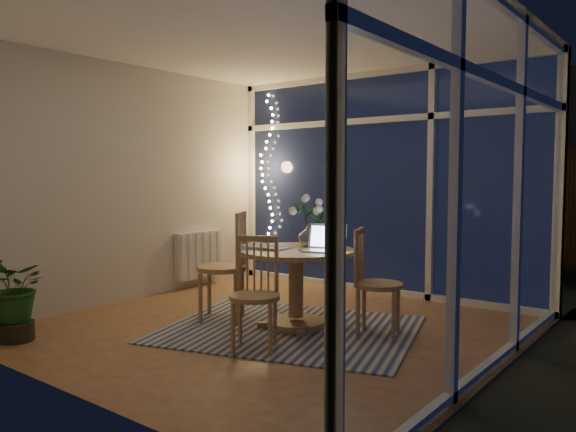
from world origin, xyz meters
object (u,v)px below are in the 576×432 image
at_px(chair_right, 379,282).
at_px(potted_plant, 16,296).
at_px(chair_left, 222,265).
at_px(chair_front, 254,294).
at_px(flower_vase, 309,235).
at_px(laptop, 323,237).
at_px(dining_table, 296,289).

bearing_deg(chair_right, potted_plant, 110.24).
relative_size(chair_left, chair_front, 1.16).
bearing_deg(chair_front, flower_vase, 69.30).
height_order(chair_right, laptop, laptop).
bearing_deg(chair_front, chair_left, 117.24).
xyz_separation_m(dining_table, laptop, (0.28, 0.02, 0.49)).
height_order(chair_left, chair_right, chair_left).
relative_size(chair_right, potted_plant, 1.24).
xyz_separation_m(chair_left, chair_right, (1.46, 0.42, -0.06)).
height_order(dining_table, chair_left, chair_left).
height_order(dining_table, potted_plant, potted_plant).
distance_m(dining_table, laptop, 0.56).
distance_m(laptop, potted_plant, 2.64).
xyz_separation_m(chair_left, chair_front, (0.88, -0.53, -0.07)).
bearing_deg(flower_vase, potted_plant, -127.70).
xyz_separation_m(laptop, potted_plant, (-1.89, -1.78, -0.47)).
bearing_deg(dining_table, chair_left, -163.62).
relative_size(chair_front, flower_vase, 4.34).
distance_m(chair_left, potted_plant, 1.78).
bearing_deg(potted_plant, chair_right, 40.16).
bearing_deg(laptop, chair_left, 176.70).
relative_size(dining_table, potted_plant, 1.39).
xyz_separation_m(laptop, flower_vase, (-0.32, 0.24, -0.02)).
bearing_deg(chair_left, dining_table, 74.55).
bearing_deg(chair_right, chair_front, 128.83).
bearing_deg(laptop, dining_table, 167.35).
distance_m(dining_table, chair_front, 0.77).
distance_m(chair_left, chair_right, 1.52).
xyz_separation_m(chair_right, laptop, (-0.45, -0.19, 0.38)).
xyz_separation_m(dining_table, chair_left, (-0.73, -0.21, 0.17)).
relative_size(chair_left, chair_right, 1.12).
relative_size(chair_front, potted_plant, 1.20).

